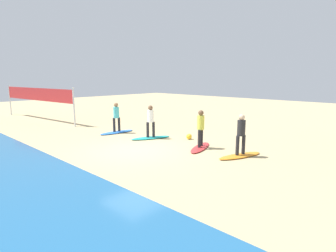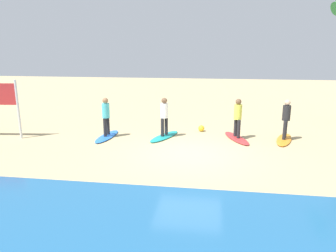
{
  "view_description": "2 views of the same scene",
  "coord_description": "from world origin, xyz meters",
  "px_view_note": "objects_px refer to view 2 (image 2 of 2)",
  "views": [
    {
      "loc": [
        -9.24,
        7.57,
        3.2
      ],
      "look_at": [
        -1.05,
        -0.95,
        1.09
      ],
      "focal_mm": 29.96,
      "sensor_mm": 36.0,
      "label": 1
    },
    {
      "loc": [
        -0.77,
        10.78,
        3.72
      ],
      "look_at": [
        0.94,
        -1.03,
        0.76
      ],
      "focal_mm": 33.26,
      "sensor_mm": 36.0,
      "label": 2
    }
  ],
  "objects_px": {
    "surfer_orange": "(286,116)",
    "surfboard_teal": "(164,136)",
    "surfboard_orange": "(284,139)",
    "surfboard_blue": "(107,136)",
    "surfboard_red": "(236,138)",
    "beach_ball": "(201,128)",
    "surfer_blue": "(106,114)",
    "surfer_teal": "(164,114)",
    "surfer_red": "(238,115)"
  },
  "relations": [
    {
      "from": "surfboard_blue",
      "to": "beach_ball",
      "type": "xyz_separation_m",
      "value": [
        -4.01,
        -1.59,
        0.1
      ]
    },
    {
      "from": "surfboard_red",
      "to": "surfer_blue",
      "type": "height_order",
      "value": "surfer_blue"
    },
    {
      "from": "surfer_teal",
      "to": "surfer_blue",
      "type": "bearing_deg",
      "value": 8.06
    },
    {
      "from": "surfer_orange",
      "to": "surfer_teal",
      "type": "bearing_deg",
      "value": 2.72
    },
    {
      "from": "surfboard_red",
      "to": "surfer_blue",
      "type": "bearing_deg",
      "value": -104.99
    },
    {
      "from": "surfboard_red",
      "to": "surfer_orange",
      "type": "bearing_deg",
      "value": 71.49
    },
    {
      "from": "surfboard_teal",
      "to": "beach_ball",
      "type": "xyz_separation_m",
      "value": [
        -1.54,
        -1.25,
        0.1
      ]
    },
    {
      "from": "surfboard_red",
      "to": "beach_ball",
      "type": "bearing_deg",
      "value": -145.26
    },
    {
      "from": "surfer_teal",
      "to": "surfboard_blue",
      "type": "distance_m",
      "value": 2.68
    },
    {
      "from": "surfer_red",
      "to": "surfboard_blue",
      "type": "bearing_deg",
      "value": 5.41
    },
    {
      "from": "surfboard_teal",
      "to": "surfer_teal",
      "type": "distance_m",
      "value": 0.99
    },
    {
      "from": "surfer_teal",
      "to": "surfer_blue",
      "type": "distance_m",
      "value": 2.49
    },
    {
      "from": "surfer_red",
      "to": "beach_ball",
      "type": "height_order",
      "value": "surfer_red"
    },
    {
      "from": "surfboard_red",
      "to": "surfer_teal",
      "type": "xyz_separation_m",
      "value": [
        3.08,
        0.18,
        0.99
      ]
    },
    {
      "from": "surfer_orange",
      "to": "surfboard_blue",
      "type": "xyz_separation_m",
      "value": [
        7.5,
        0.59,
        -0.99
      ]
    },
    {
      "from": "surfboard_red",
      "to": "surfboard_orange",
      "type": "bearing_deg",
      "value": 71.49
    },
    {
      "from": "surfboard_orange",
      "to": "surfer_blue",
      "type": "height_order",
      "value": "surfer_blue"
    },
    {
      "from": "surfboard_orange",
      "to": "surfboard_teal",
      "type": "bearing_deg",
      "value": -70.13
    },
    {
      "from": "surfboard_orange",
      "to": "surfboard_blue",
      "type": "xyz_separation_m",
      "value": [
        7.5,
        0.59,
        0.0
      ]
    },
    {
      "from": "surfer_orange",
      "to": "surfboard_teal",
      "type": "height_order",
      "value": "surfer_orange"
    },
    {
      "from": "surfboard_blue",
      "to": "surfer_blue",
      "type": "bearing_deg",
      "value": 4.55
    },
    {
      "from": "surfer_teal",
      "to": "surfboard_blue",
      "type": "relative_size",
      "value": 0.78
    },
    {
      "from": "surfboard_blue",
      "to": "surfer_blue",
      "type": "relative_size",
      "value": 1.28
    },
    {
      "from": "beach_ball",
      "to": "surfer_orange",
      "type": "bearing_deg",
      "value": 163.93
    },
    {
      "from": "surfer_orange",
      "to": "surfer_blue",
      "type": "bearing_deg",
      "value": 4.49
    },
    {
      "from": "surfboard_orange",
      "to": "surfer_orange",
      "type": "xyz_separation_m",
      "value": [
        0.0,
        0.0,
        0.99
      ]
    },
    {
      "from": "surfer_blue",
      "to": "surfboard_teal",
      "type": "bearing_deg",
      "value": -171.94
    },
    {
      "from": "surfer_orange",
      "to": "beach_ball",
      "type": "bearing_deg",
      "value": -16.07
    },
    {
      "from": "surfboard_teal",
      "to": "beach_ball",
      "type": "height_order",
      "value": "beach_ball"
    },
    {
      "from": "surfer_orange",
      "to": "surfer_teal",
      "type": "height_order",
      "value": "same"
    },
    {
      "from": "surfer_orange",
      "to": "surfer_red",
      "type": "distance_m",
      "value": 1.96
    },
    {
      "from": "surfer_orange",
      "to": "surfboard_teal",
      "type": "distance_m",
      "value": 5.14
    },
    {
      "from": "surfboard_red",
      "to": "surfer_blue",
      "type": "relative_size",
      "value": 1.28
    },
    {
      "from": "surfer_red",
      "to": "surfer_blue",
      "type": "height_order",
      "value": "same"
    },
    {
      "from": "surfboard_orange",
      "to": "surfer_red",
      "type": "xyz_separation_m",
      "value": [
        1.96,
        0.06,
        0.99
      ]
    },
    {
      "from": "surfer_red",
      "to": "surfboard_teal",
      "type": "xyz_separation_m",
      "value": [
        3.08,
        0.18,
        -0.99
      ]
    },
    {
      "from": "surfboard_orange",
      "to": "beach_ball",
      "type": "height_order",
      "value": "beach_ball"
    },
    {
      "from": "surfer_orange",
      "to": "beach_ball",
      "type": "height_order",
      "value": "surfer_orange"
    },
    {
      "from": "surfer_orange",
      "to": "surfboard_teal",
      "type": "xyz_separation_m",
      "value": [
        5.04,
        0.24,
        -0.99
      ]
    },
    {
      "from": "surfer_teal",
      "to": "surfboard_blue",
      "type": "xyz_separation_m",
      "value": [
        2.47,
        0.35,
        -0.99
      ]
    },
    {
      "from": "surfer_red",
      "to": "surfboard_blue",
      "type": "relative_size",
      "value": 0.78
    },
    {
      "from": "surfboard_orange",
      "to": "surfboard_red",
      "type": "relative_size",
      "value": 1.0
    },
    {
      "from": "surfer_orange",
      "to": "surfboard_red",
      "type": "distance_m",
      "value": 2.19
    },
    {
      "from": "surfer_red",
      "to": "beach_ball",
      "type": "relative_size",
      "value": 5.69
    },
    {
      "from": "surfer_orange",
      "to": "surfboard_blue",
      "type": "distance_m",
      "value": 7.59
    },
    {
      "from": "surfer_red",
      "to": "surfer_orange",
      "type": "bearing_deg",
      "value": -178.12
    },
    {
      "from": "surfer_red",
      "to": "beach_ball",
      "type": "distance_m",
      "value": 2.07
    },
    {
      "from": "beach_ball",
      "to": "surfer_red",
      "type": "bearing_deg",
      "value": 145.14
    },
    {
      "from": "surfboard_orange",
      "to": "surfer_orange",
      "type": "bearing_deg",
      "value": 0.0
    },
    {
      "from": "surfer_blue",
      "to": "surfer_orange",
      "type": "bearing_deg",
      "value": -175.51
    }
  ]
}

